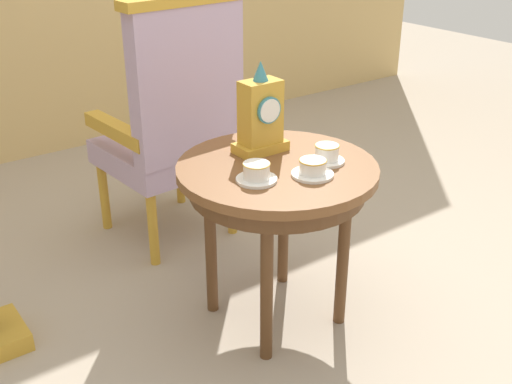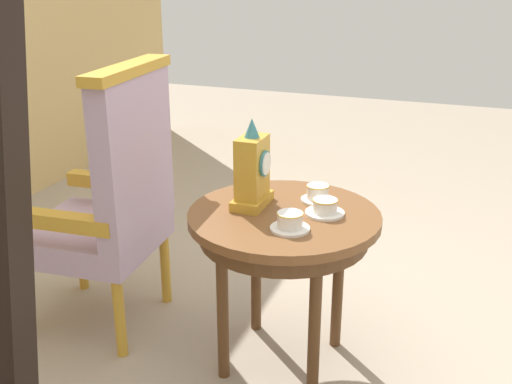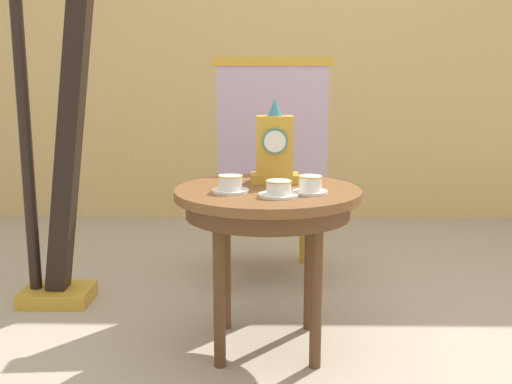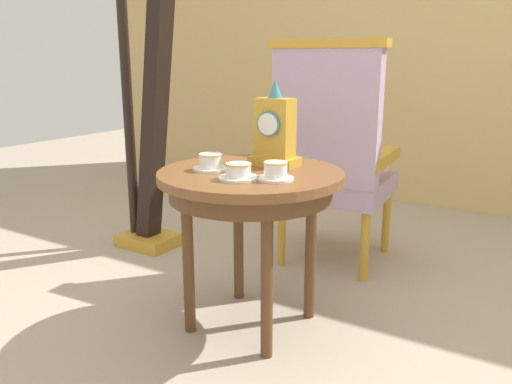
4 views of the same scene
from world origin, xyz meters
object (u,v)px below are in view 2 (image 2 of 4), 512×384
at_px(side_table, 284,232).
at_px(armchair, 112,197).
at_px(teacup_right, 325,208).
at_px(teacup_center, 318,194).
at_px(teacup_left, 290,222).
at_px(mantel_clock, 252,171).

relative_size(side_table, armchair, 0.62).
xyz_separation_m(teacup_right, teacup_center, (0.12, 0.06, 0.00)).
bearing_deg(teacup_left, teacup_right, -23.41).
bearing_deg(mantel_clock, teacup_right, -87.70).
relative_size(side_table, mantel_clock, 2.12).
bearing_deg(armchair, side_table, -90.90).
relative_size(teacup_right, armchair, 0.13).
relative_size(teacup_left, mantel_clock, 0.41).
relative_size(teacup_right, teacup_center, 1.12).
distance_m(teacup_right, teacup_center, 0.13).
height_order(teacup_left, teacup_right, teacup_left).
height_order(teacup_right, mantel_clock, mantel_clock).
bearing_deg(teacup_right, teacup_center, 27.04).
xyz_separation_m(teacup_left, teacup_center, (0.29, -0.02, 0.00)).
relative_size(mantel_clock, armchair, 0.29).
xyz_separation_m(side_table, armchair, (0.01, 0.75, 0.03)).
distance_m(teacup_left, armchair, 0.83).
xyz_separation_m(side_table, teacup_left, (-0.14, -0.07, 0.11)).
relative_size(side_table, teacup_right, 4.95).
xyz_separation_m(teacup_right, armchair, (-0.03, 0.89, -0.07)).
bearing_deg(side_table, armchair, 89.10).
bearing_deg(mantel_clock, teacup_center, -59.67).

